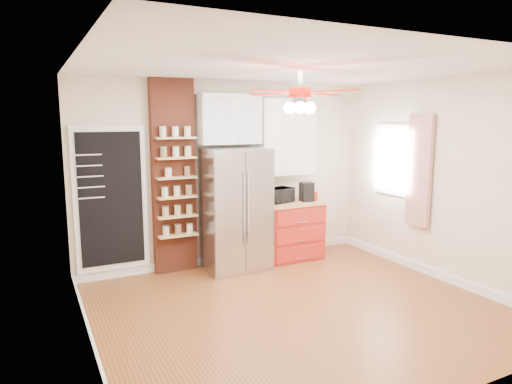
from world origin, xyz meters
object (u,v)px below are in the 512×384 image
canister_left (315,196)px  pantry_jar_oats (168,173)px  fridge (235,209)px  red_cabinet (291,230)px  toaster_oven (279,195)px  ceiling_fan (300,93)px  coffee_maker (307,192)px

canister_left → pantry_jar_oats: (-2.26, 0.19, 0.46)m
fridge → red_cabinet: bearing=3.0°
pantry_jar_oats → toaster_oven: bearing=-2.5°
red_cabinet → ceiling_fan: bearing=-118.7°
ceiling_fan → pantry_jar_oats: bearing=118.8°
red_cabinet → fridge: bearing=-177.0°
ceiling_fan → toaster_oven: 2.32m
fridge → toaster_oven: bearing=4.3°
toaster_oven → pantry_jar_oats: size_ratio=3.37×
red_cabinet → toaster_oven: 0.59m
toaster_oven → pantry_jar_oats: 1.74m
canister_left → pantry_jar_oats: bearing=175.3°
red_cabinet → toaster_oven: (-0.20, 0.01, 0.56)m
pantry_jar_oats → red_cabinet: bearing=-2.5°
canister_left → coffee_maker: bearing=174.7°
red_cabinet → pantry_jar_oats: size_ratio=7.86×
red_cabinet → pantry_jar_oats: 2.13m
ceiling_fan → toaster_oven: bearing=66.9°
coffee_maker → fridge: bearing=-176.6°
toaster_oven → canister_left: 0.58m
toaster_oven → ceiling_fan: bearing=-128.2°
red_cabinet → ceiling_fan: 2.75m
coffee_maker → canister_left: size_ratio=2.16×
ceiling_fan → fridge: bearing=91.8°
fridge → canister_left: size_ratio=12.88×
fridge → canister_left: bearing=-2.3°
fridge → red_cabinet: 1.06m
ceiling_fan → pantry_jar_oats: size_ratio=11.70×
toaster_oven → canister_left: bearing=-26.1°
fridge → ceiling_fan: size_ratio=1.25×
fridge → coffee_maker: (1.19, -0.04, 0.17)m
fridge → coffee_maker: bearing=-1.9°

